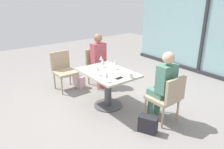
% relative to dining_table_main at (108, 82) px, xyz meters
% --- Properties ---
extents(ground_plane, '(12.00, 12.00, 0.00)m').
position_rel_dining_table_main_xyz_m(ground_plane, '(0.00, 0.00, -0.52)').
color(ground_plane, gray).
extents(window_wall_backdrop, '(4.55, 0.10, 2.70)m').
position_rel_dining_table_main_xyz_m(window_wall_backdrop, '(0.00, 3.20, 0.69)').
color(window_wall_backdrop, '#8EB7BC').
rests_on(window_wall_backdrop, ground_plane).
extents(dining_table_main, '(1.13, 0.80, 0.73)m').
position_rel_dining_table_main_xyz_m(dining_table_main, '(0.00, 0.00, 0.00)').
color(dining_table_main, '#BCB29E').
rests_on(dining_table_main, ground_plane).
extents(chair_far_left, '(0.50, 0.46, 0.87)m').
position_rel_dining_table_main_xyz_m(chair_far_left, '(-1.07, 0.47, -0.03)').
color(chair_far_left, tan).
rests_on(chair_far_left, ground_plane).
extents(chair_far_right, '(0.50, 0.46, 0.87)m').
position_rel_dining_table_main_xyz_m(chair_far_right, '(1.07, 0.47, -0.03)').
color(chair_far_right, tan).
rests_on(chair_far_right, ground_plane).
extents(chair_side_end, '(0.50, 0.46, 0.87)m').
position_rel_dining_table_main_xyz_m(chair_side_end, '(-1.33, -0.31, -0.03)').
color(chair_side_end, tan).
rests_on(chair_side_end, ground_plane).
extents(person_far_left, '(0.39, 0.34, 1.26)m').
position_rel_dining_table_main_xyz_m(person_far_left, '(-0.96, 0.47, 0.18)').
color(person_far_left, '#B24C56').
rests_on(person_far_left, ground_plane).
extents(person_far_right, '(0.39, 0.34, 1.26)m').
position_rel_dining_table_main_xyz_m(person_far_right, '(0.96, 0.47, 0.18)').
color(person_far_right, '#4C7F6B').
rests_on(person_far_right, ground_plane).
extents(wine_glass_0, '(0.07, 0.07, 0.18)m').
position_rel_dining_table_main_xyz_m(wine_glass_0, '(-0.27, 0.07, 0.34)').
color(wine_glass_0, silver).
rests_on(wine_glass_0, dining_table_main).
extents(wine_glass_1, '(0.07, 0.07, 0.18)m').
position_rel_dining_table_main_xyz_m(wine_glass_1, '(-0.48, 0.18, 0.34)').
color(wine_glass_1, silver).
rests_on(wine_glass_1, dining_table_main).
extents(wine_glass_2, '(0.07, 0.07, 0.18)m').
position_rel_dining_table_main_xyz_m(wine_glass_2, '(0.40, -0.32, 0.34)').
color(wine_glass_2, silver).
rests_on(wine_glass_2, dining_table_main).
extents(wine_glass_3, '(0.07, 0.07, 0.18)m').
position_rel_dining_table_main_xyz_m(wine_glass_3, '(-0.04, 0.21, 0.34)').
color(wine_glass_3, silver).
rests_on(wine_glass_3, dining_table_main).
extents(wine_glass_4, '(0.07, 0.07, 0.18)m').
position_rel_dining_table_main_xyz_m(wine_glass_4, '(0.04, -0.26, 0.34)').
color(wine_glass_4, silver).
rests_on(wine_glass_4, dining_table_main).
extents(coffee_cup, '(0.08, 0.08, 0.09)m').
position_rel_dining_table_main_xyz_m(coffee_cup, '(0.49, 0.14, 0.25)').
color(coffee_cup, white).
rests_on(coffee_cup, dining_table_main).
extents(cell_phone_on_table, '(0.08, 0.15, 0.01)m').
position_rel_dining_table_main_xyz_m(cell_phone_on_table, '(0.39, -0.04, 0.21)').
color(cell_phone_on_table, black).
rests_on(cell_phone_on_table, dining_table_main).
extents(handbag_0, '(0.32, 0.20, 0.28)m').
position_rel_dining_table_main_xyz_m(handbag_0, '(-1.19, 0.00, -0.38)').
color(handbag_0, beige).
rests_on(handbag_0, ground_plane).
extents(handbag_1, '(0.34, 0.27, 0.28)m').
position_rel_dining_table_main_xyz_m(handbag_1, '(1.10, -0.00, -0.38)').
color(handbag_1, '#232328').
rests_on(handbag_1, ground_plane).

